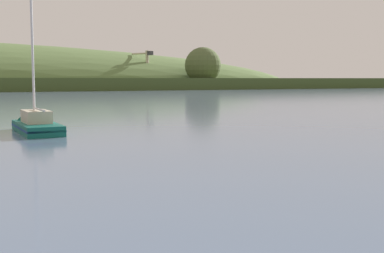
# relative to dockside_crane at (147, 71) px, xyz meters

# --- Properties ---
(dockside_crane) EXTENTS (5.44, 12.15, 16.53)m
(dockside_crane) POSITION_rel_dockside_crane_xyz_m (0.00, 0.00, 0.00)
(dockside_crane) COLOR #4C4C51
(dockside_crane) RESTS_ON ground
(sailboat_far_left) EXTENTS (3.26, 9.14, 15.48)m
(sailboat_far_left) POSITION_rel_dockside_crane_xyz_m (-85.79, -157.04, -7.59)
(sailboat_far_left) COLOR #0F564C
(sailboat_far_left) RESTS_ON ground
(mooring_buoy_foreground) EXTENTS (0.64, 0.64, 0.72)m
(mooring_buoy_foreground) POSITION_rel_dockside_crane_xyz_m (-81.78, -138.27, -7.85)
(mooring_buoy_foreground) COLOR red
(mooring_buoy_foreground) RESTS_ON ground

